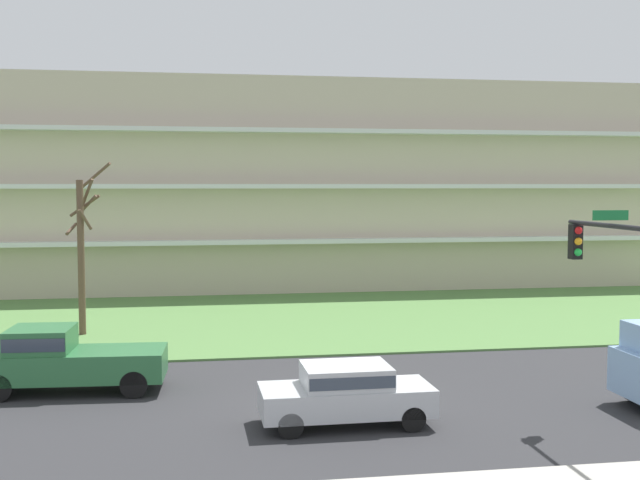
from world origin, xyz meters
TOP-DOWN VIEW (x-y plane):
  - ground at (0.00, 0.00)m, footprint 160.00×160.00m
  - grass_lawn_strip at (0.00, 14.00)m, footprint 80.00×16.00m
  - apartment_building at (0.00, 28.97)m, footprint 51.90×14.89m
  - tree_left at (-8.37, 11.48)m, footprint 1.83×1.75m
  - sedan_silver_near_left at (-0.11, -2.00)m, footprint 4.42×1.84m
  - pickup_green_center_left at (-7.74, 2.51)m, footprint 5.51×2.31m
  - traffic_signal_mast at (5.84, -5.02)m, footprint 0.90×4.53m

SIDE VIEW (x-z plane):
  - ground at x=0.00m, z-range 0.00..0.00m
  - grass_lawn_strip at x=0.00m, z-range 0.00..0.08m
  - sedan_silver_near_left at x=-0.11m, z-range 0.09..1.66m
  - pickup_green_center_left at x=-7.74m, z-range 0.04..1.99m
  - tree_left at x=-8.37m, z-range 0.10..7.19m
  - traffic_signal_mast at x=5.84m, z-range 1.02..6.61m
  - apartment_building at x=0.00m, z-range 0.00..12.17m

